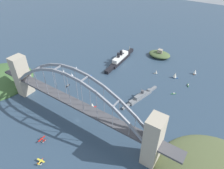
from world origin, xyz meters
TOP-DOWN VIEW (x-y plane):
  - ground_plane at (0.00, 0.00)m, footprint 1400.00×1400.00m
  - harbor_arch_bridge at (0.00, 0.00)m, footprint 266.40×19.30m
  - ocean_liner at (-34.67, 159.31)m, footprint 15.44×102.55m
  - naval_cruiser at (47.04, 84.76)m, footprint 20.70×72.30m
  - fort_island_mid_harbor at (19.09, 219.34)m, footprint 42.49×32.28m
  - seaplane_taxiing_near_bridge at (9.52, -66.66)m, footprint 9.65×7.79m
  - seaplane_second_in_formation at (-10.96, -47.04)m, footprint 7.85×9.85m
  - small_boat_0 at (-73.24, 68.48)m, footprint 6.95×8.21m
  - small_boat_1 at (-61.78, 46.63)m, footprint 2.47×8.36m
  - small_boat_2 at (39.33, 157.82)m, footprint 6.53×4.64m
  - small_boat_3 at (-92.12, 68.02)m, footprint 5.53×8.45m
  - small_boat_4 at (-81.63, 88.71)m, footprint 7.12×7.59m
  - small_boat_5 at (94.96, 194.01)m, footprint 5.74×10.04m
  - small_boat_6 at (2.00, 28.22)m, footprint 7.44×9.75m
  - small_boat_7 at (70.30, 163.59)m, footprint 10.38×6.70m
  - small_boat_8 at (84.21, 120.85)m, footprint 6.60×6.40m
  - small_boat_9 at (-51.02, 84.98)m, footprint 3.93×11.99m
  - small_boat_10 at (95.95, 154.15)m, footprint 4.15×9.32m
  - channel_marker_buoy at (19.97, 19.44)m, footprint 2.20×2.20m

SIDE VIEW (x-z plane):
  - ground_plane at x=0.00m, z-range 0.00..0.00m
  - small_boat_8 at x=84.21m, z-range -0.26..1.65m
  - small_boat_9 at x=-51.02m, z-range -0.26..1.71m
  - small_boat_10 at x=95.95m, z-range -0.34..2.14m
  - small_boat_1 at x=-61.78m, z-range -0.35..2.17m
  - channel_marker_buoy at x=19.97m, z-range -0.26..2.49m
  - seaplane_taxiing_near_bridge at x=9.52m, z-range -0.42..4.26m
  - seaplane_second_in_formation at x=-10.96m, z-range -0.36..4.56m
  - naval_cruiser at x=47.04m, z-range -5.65..11.57m
  - small_boat_2 at x=39.33m, z-range -0.30..7.52m
  - small_boat_5 at x=94.96m, z-range -0.41..9.50m
  - small_boat_3 at x=-92.12m, z-range -0.30..9.46m
  - small_boat_4 at x=-81.63m, z-range -0.33..9.61m
  - small_boat_0 at x=-73.24m, z-range -0.34..10.01m
  - fort_island_mid_harbor at x=19.09m, z-range -2.99..12.97m
  - small_boat_6 at x=2.00m, z-range -0.45..10.43m
  - small_boat_7 at x=70.30m, z-range -0.46..10.62m
  - ocean_liner at x=-34.67m, z-range -4.65..16.64m
  - harbor_arch_bridge at x=0.00m, z-range -5.99..69.41m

